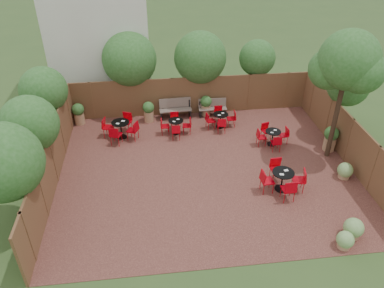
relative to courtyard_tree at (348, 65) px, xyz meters
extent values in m
plane|color=#354F23|center=(-5.39, -0.37, -4.20)|extent=(80.00, 80.00, 0.00)
cube|color=#3D1E19|center=(-5.39, -0.37, -4.19)|extent=(12.00, 10.00, 0.02)
cube|color=brown|center=(-5.39, 4.63, -3.20)|extent=(12.00, 0.08, 2.00)
cube|color=brown|center=(-11.39, -0.37, -3.20)|extent=(0.08, 10.00, 2.00)
cube|color=brown|center=(0.61, -0.37, -3.20)|extent=(0.08, 10.00, 2.00)
cube|color=beige|center=(-9.89, 7.63, -0.20)|extent=(5.00, 4.00, 8.00)
sphere|color=#24551B|center=(-11.99, 2.63, -1.59)|extent=(2.02, 2.02, 2.02)
sphere|color=#24551B|center=(-11.89, -0.37, -1.56)|extent=(2.12, 2.12, 2.12)
sphere|color=#24551B|center=(-12.09, -2.87, -1.44)|extent=(2.50, 2.50, 2.50)
sphere|color=#24551B|center=(-8.39, 5.33, -1.39)|extent=(2.68, 2.68, 2.68)
sphere|color=#24551B|center=(-4.89, 5.23, -1.41)|extent=(2.62, 2.62, 2.62)
sphere|color=#24551B|center=(-1.89, 5.43, -1.63)|extent=(1.87, 1.87, 1.87)
sphere|color=#24551B|center=(1.21, 1.63, -1.64)|extent=(1.84, 1.84, 1.84)
cylinder|color=black|center=(0.01, 0.01, -1.88)|extent=(0.20, 0.20, 4.59)
sphere|color=#24551B|center=(0.01, 0.01, 0.19)|extent=(2.31, 2.31, 2.31)
sphere|color=#24551B|center=(-0.49, 0.41, -0.32)|extent=(1.62, 1.62, 1.62)
sphere|color=#24551B|center=(0.41, -0.39, -0.13)|extent=(1.69, 1.69, 1.69)
cube|color=brown|center=(-6.27, 4.18, -3.71)|extent=(1.64, 0.58, 0.05)
cube|color=brown|center=(-6.27, 4.39, -3.42)|extent=(1.62, 0.22, 0.49)
cube|color=black|center=(-7.00, 4.18, -3.96)|extent=(0.09, 0.49, 0.43)
cube|color=black|center=(-5.54, 4.18, -3.96)|extent=(0.09, 0.49, 0.43)
cube|color=brown|center=(-4.36, 4.18, -3.77)|extent=(1.44, 0.47, 0.05)
cube|color=brown|center=(-4.36, 4.37, -3.51)|extent=(1.43, 0.15, 0.43)
cube|color=black|center=(-5.01, 4.18, -3.98)|extent=(0.07, 0.43, 0.38)
cube|color=black|center=(-3.71, 4.18, -3.98)|extent=(0.07, 0.43, 0.38)
cylinder|color=black|center=(-6.37, 2.68, -4.16)|extent=(0.41, 0.41, 0.03)
cylinder|color=black|center=(-6.37, 2.68, -3.83)|extent=(0.05, 0.05, 0.66)
cylinder|color=black|center=(-6.37, 2.68, -3.49)|extent=(0.71, 0.71, 0.03)
cube|color=white|center=(-6.26, 2.75, -3.47)|extent=(0.14, 0.11, 0.01)
cube|color=white|center=(-6.47, 2.56, -3.47)|extent=(0.14, 0.11, 0.01)
cylinder|color=black|center=(-2.12, 1.17, -4.16)|extent=(0.41, 0.41, 0.03)
cylinder|color=black|center=(-2.12, 1.17, -3.83)|extent=(0.05, 0.05, 0.65)
cylinder|color=black|center=(-2.12, 1.17, -3.50)|extent=(0.71, 0.71, 0.03)
cube|color=white|center=(-2.01, 1.25, -3.48)|extent=(0.14, 0.11, 0.01)
cube|color=white|center=(-2.22, 1.06, -3.48)|extent=(0.14, 0.11, 0.01)
cylinder|color=black|center=(-2.71, -1.97, -4.16)|extent=(0.48, 0.48, 0.03)
cylinder|color=black|center=(-2.71, -1.97, -3.77)|extent=(0.05, 0.05, 0.77)
cylinder|color=black|center=(-2.71, -1.97, -3.38)|extent=(0.83, 0.83, 0.03)
cube|color=white|center=(-2.57, -1.88, -3.35)|extent=(0.16, 0.12, 0.02)
cube|color=white|center=(-2.82, -2.10, -3.35)|extent=(0.16, 0.12, 0.02)
cylinder|color=black|center=(-4.17, 3.01, -4.16)|extent=(0.42, 0.42, 0.03)
cylinder|color=black|center=(-4.17, 3.01, -3.82)|extent=(0.05, 0.05, 0.66)
cylinder|color=black|center=(-4.17, 3.01, -3.48)|extent=(0.72, 0.72, 0.03)
cube|color=white|center=(-4.06, 3.09, -3.46)|extent=(0.14, 0.10, 0.01)
cube|color=white|center=(-4.26, 2.90, -3.46)|extent=(0.14, 0.10, 0.01)
cylinder|color=black|center=(-8.94, 2.61, -4.16)|extent=(0.48, 0.48, 0.03)
cylinder|color=black|center=(-8.94, 2.61, -3.77)|extent=(0.05, 0.05, 0.76)
cylinder|color=black|center=(-8.94, 2.61, -3.38)|extent=(0.83, 0.83, 0.03)
cube|color=white|center=(-8.81, 2.70, -3.36)|extent=(0.18, 0.15, 0.02)
cube|color=white|center=(-9.05, 2.48, -3.36)|extent=(0.18, 0.15, 0.02)
cylinder|color=#9D714E|center=(-7.62, 4.02, -3.90)|extent=(0.48, 0.48, 0.55)
sphere|color=#24551B|center=(-7.62, 4.02, -3.42)|extent=(0.57, 0.57, 0.57)
cylinder|color=#9D714E|center=(-4.69, 4.33, -3.90)|extent=(0.48, 0.48, 0.55)
sphere|color=#24551B|center=(-4.69, 4.33, -3.41)|extent=(0.57, 0.57, 0.57)
cylinder|color=#9D714E|center=(-11.04, 4.17, -3.89)|extent=(0.49, 0.49, 0.56)
sphere|color=#24551B|center=(-11.04, 4.17, -3.39)|extent=(0.59, 0.59, 0.59)
cylinder|color=#9D714E|center=(0.26, 0.45, -3.87)|extent=(0.52, 0.52, 0.60)
sphere|color=#24551B|center=(0.26, 0.45, -3.34)|extent=(0.63, 0.63, 0.63)
cylinder|color=#9D714E|center=(-1.14, -4.61, -4.07)|extent=(0.48, 0.48, 0.22)
sphere|color=#6C944D|center=(-1.14, -4.61, -3.79)|extent=(0.66, 0.66, 0.66)
cylinder|color=#9D714E|center=(-1.61, -5.02, -4.08)|extent=(0.41, 0.41, 0.19)
sphere|color=#6C944D|center=(-1.61, -5.02, -3.85)|extent=(0.56, 0.56, 0.56)
cylinder|color=#9D714E|center=(0.04, -1.55, -4.07)|extent=(0.45, 0.45, 0.20)
sphere|color=#6C944D|center=(0.04, -1.55, -3.82)|extent=(0.61, 0.61, 0.61)
camera|label=1|loc=(-7.50, -12.92, 5.34)|focal=35.77mm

